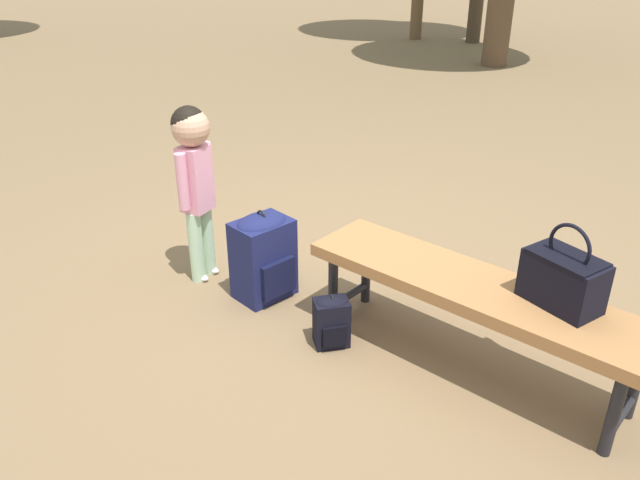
# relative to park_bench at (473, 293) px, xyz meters

# --- Properties ---
(ground_plane) EXTENTS (40.00, 40.00, 0.00)m
(ground_plane) POSITION_rel_park_bench_xyz_m (0.86, -0.12, -0.39)
(ground_plane) COLOR brown
(ground_plane) RESTS_ON ground
(park_bench) EXTENTS (1.63, 0.54, 0.45)m
(park_bench) POSITION_rel_park_bench_xyz_m (0.00, 0.00, 0.00)
(park_bench) COLOR #9E6B3D
(park_bench) RESTS_ON ground
(handbag) EXTENTS (0.36, 0.28, 0.37)m
(handbag) POSITION_rel_park_bench_xyz_m (-0.36, -0.04, 0.18)
(handbag) COLOR black
(handbag) RESTS_ON park_bench
(child_standing) EXTENTS (0.21, 0.28, 1.02)m
(child_standing) POSITION_rel_park_bench_xyz_m (1.61, 0.13, 0.29)
(child_standing) COLOR #B2D8B2
(child_standing) RESTS_ON ground
(backpack_large) EXTENTS (0.31, 0.35, 0.52)m
(backpack_large) POSITION_rel_park_bench_xyz_m (1.17, 0.08, -0.13)
(backpack_large) COLOR #191E4C
(backpack_large) RESTS_ON ground
(backpack_small) EXTENTS (0.20, 0.21, 0.28)m
(backpack_small) POSITION_rel_park_bench_xyz_m (0.61, 0.24, -0.25)
(backpack_small) COLOR black
(backpack_small) RESTS_ON ground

